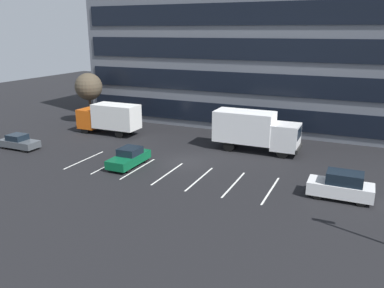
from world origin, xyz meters
The scene contains 9 objects.
ground_plane centered at (0.00, 0.00, 0.00)m, with size 120.00×120.00×0.00m, color black.
office_building centered at (0.00, 17.95, 9.00)m, with size 37.98×12.47×18.00m.
lot_markings centered at (0.00, -3.24, 0.00)m, with size 16.94×5.40×0.01m.
box_truck_white centered at (4.67, 5.64, 2.12)m, with size 8.13×2.69×3.77m.
box_truck_orange centered at (-11.70, 5.29, 1.90)m, with size 7.29×2.42×3.38m.
suv_white centered at (13.10, -2.69, 0.94)m, with size 4.29×1.82×1.94m.
sedan_forest centered at (-3.88, -2.90, 0.74)m, with size 1.83×4.38×1.57m.
sedan_charcoal centered at (-16.44, -3.06, 0.67)m, with size 3.97×1.66×1.42m.
bare_tree centered at (-17.00, 8.68, 4.52)m, with size 3.31×3.31×6.20m.
Camera 1 is at (13.92, -29.41, 11.16)m, focal length 36.49 mm.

